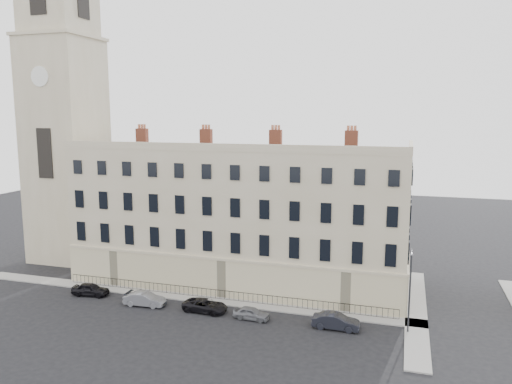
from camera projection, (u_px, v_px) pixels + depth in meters
The scene contains 13 objects.
ground at pixel (262, 329), 43.74m from camera, with size 160.00×160.00×0.00m, color black.
terrace at pixel (241, 215), 55.61m from camera, with size 36.22×12.22×17.00m.
church_tower at pixel (65, 114), 62.71m from camera, with size 8.00×8.13×44.00m.
pavement_terrace at pixel (182, 296), 51.34m from camera, with size 48.00×2.00×0.12m, color gray.
pavement_east_return at pixel (416, 311), 47.56m from camera, with size 2.00×24.00×0.12m, color gray.
railings at pixel (220, 295), 50.49m from camera, with size 35.00×0.04×0.96m.
car_a at pixel (91, 289), 51.73m from camera, with size 1.55×3.84×1.31m, color black.
car_b at pixel (145, 299), 48.96m from camera, with size 1.42×4.06×1.34m, color slate.
car_c at pixel (146, 299), 49.19m from camera, with size 1.68×4.12×1.20m, color black.
car_d at pixel (205, 305), 47.50m from camera, with size 1.99×4.32×1.20m, color black.
car_e at pixel (251, 313), 45.71m from camera, with size 1.37×3.40×1.16m, color slate.
car_f at pixel (336, 321), 43.66m from camera, with size 1.46×4.17×1.38m, color black.
streetlamp at pixel (410, 287), 42.21m from camera, with size 0.17×1.61×7.44m.
Camera 1 is at (11.54, -39.72, 18.65)m, focal length 35.00 mm.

